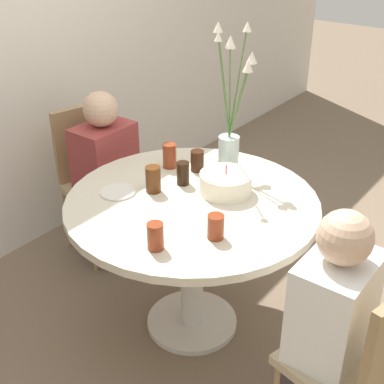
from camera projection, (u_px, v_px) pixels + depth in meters
ground_plane at (192, 323)px, 2.87m from camera, size 16.00×16.00×0.00m
dining_table at (192, 224)px, 2.56m from camera, size 1.19×1.19×0.76m
chair_near_front at (94, 172)px, 3.30m from camera, size 0.49×0.49×0.91m
chair_far_back at (364, 361)px, 1.95m from camera, size 0.48×0.48×0.91m
birthday_cake at (226, 183)px, 2.54m from camera, size 0.25×0.25×0.14m
flower_vase at (231, 125)px, 2.66m from camera, size 0.29×0.30×0.75m
side_plate at (118, 192)px, 2.55m from camera, size 0.17×0.17×0.01m
drink_glass_0 at (197, 161)px, 2.74m from camera, size 0.07×0.07×0.11m
drink_glass_1 at (153, 179)px, 2.54m from camera, size 0.07×0.07×0.13m
drink_glass_2 at (155, 236)px, 2.12m from camera, size 0.07×0.07×0.12m
drink_glass_3 at (183, 173)px, 2.61m from camera, size 0.06×0.06×0.12m
drink_glass_4 at (170, 156)px, 2.77m from camera, size 0.07×0.07×0.13m
drink_glass_5 at (216, 227)px, 2.19m from camera, size 0.07×0.07×0.11m
person_woman at (107, 184)px, 3.20m from camera, size 0.34×0.24×1.07m
person_guest at (328, 339)px, 2.07m from camera, size 0.34×0.24×1.07m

